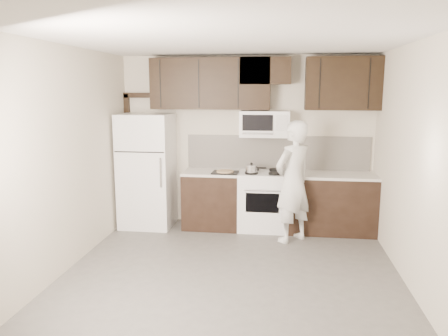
% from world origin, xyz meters
% --- Properties ---
extents(floor, '(4.50, 4.50, 0.00)m').
position_xyz_m(floor, '(0.00, 0.00, 0.00)').
color(floor, '#52504D').
rests_on(floor, ground).
extents(back_wall, '(4.00, 0.00, 4.00)m').
position_xyz_m(back_wall, '(0.00, 2.25, 1.35)').
color(back_wall, beige).
rests_on(back_wall, ground).
extents(ceiling, '(4.50, 4.50, 0.00)m').
position_xyz_m(ceiling, '(0.00, 0.00, 2.70)').
color(ceiling, white).
rests_on(ceiling, back_wall).
extents(counter_run, '(2.95, 0.64, 0.91)m').
position_xyz_m(counter_run, '(0.60, 1.94, 0.46)').
color(counter_run, black).
rests_on(counter_run, floor).
extents(stove, '(0.76, 0.66, 0.94)m').
position_xyz_m(stove, '(0.30, 1.94, 0.46)').
color(stove, white).
rests_on(stove, floor).
extents(backsplash, '(2.90, 0.02, 0.54)m').
position_xyz_m(backsplash, '(0.50, 2.24, 1.18)').
color(backsplash, beige).
rests_on(backsplash, counter_run).
extents(upper_cabinets, '(3.48, 0.35, 0.78)m').
position_xyz_m(upper_cabinets, '(0.21, 2.08, 2.28)').
color(upper_cabinets, black).
rests_on(upper_cabinets, back_wall).
extents(microwave, '(0.76, 0.42, 0.40)m').
position_xyz_m(microwave, '(0.30, 2.06, 1.65)').
color(microwave, white).
rests_on(microwave, upper_cabinets).
extents(refrigerator, '(0.80, 0.76, 1.80)m').
position_xyz_m(refrigerator, '(-1.55, 1.89, 0.90)').
color(refrigerator, white).
rests_on(refrigerator, floor).
extents(door_trim, '(0.50, 0.08, 2.12)m').
position_xyz_m(door_trim, '(-1.92, 2.21, 1.25)').
color(door_trim, black).
rests_on(door_trim, floor).
extents(saucepan, '(0.32, 0.18, 0.18)m').
position_xyz_m(saucepan, '(0.12, 1.79, 0.98)').
color(saucepan, silver).
rests_on(saucepan, stove).
extents(baking_tray, '(0.40, 0.31, 0.02)m').
position_xyz_m(baking_tray, '(-0.28, 1.78, 0.92)').
color(baking_tray, black).
rests_on(baking_tray, counter_run).
extents(pizza, '(0.27, 0.27, 0.02)m').
position_xyz_m(pizza, '(-0.28, 1.78, 0.94)').
color(pizza, '#C4B383').
rests_on(pizza, baking_tray).
extents(person, '(0.75, 0.75, 1.75)m').
position_xyz_m(person, '(0.74, 1.44, 0.88)').
color(person, silver).
rests_on(person, floor).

